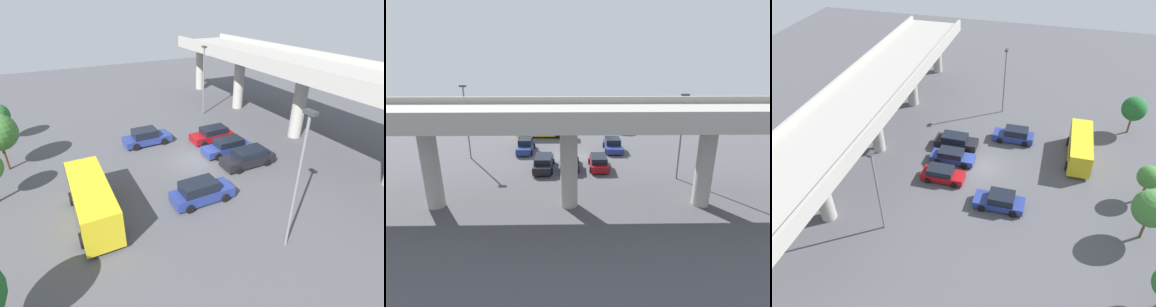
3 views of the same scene
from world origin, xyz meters
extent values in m
plane|color=#4C4C51|center=(0.00, 0.00, 0.00)|extent=(94.57, 94.57, 0.00)
cube|color=#9E9B93|center=(0.00, 11.98, 7.22)|extent=(42.33, 7.41, 0.90)
cube|color=#9E9B93|center=(0.00, 8.43, 7.95)|extent=(42.33, 0.30, 0.55)
cube|color=#9E9B93|center=(0.00, 15.54, 7.95)|extent=(42.33, 0.30, 0.55)
cylinder|color=#9E9B93|center=(-21.17, 11.98, 3.39)|extent=(1.33, 1.33, 6.77)
cylinder|color=#9E9B93|center=(-10.58, 11.98, 3.39)|extent=(1.33, 1.33, 6.77)
cylinder|color=#9E9B93|center=(0.00, 11.98, 3.39)|extent=(1.33, 1.33, 6.77)
cube|color=navy|center=(-5.36, -2.56, 0.52)|extent=(1.94, 4.67, 0.66)
cube|color=black|center=(-5.36, -2.78, 1.21)|extent=(1.78, 2.34, 0.72)
cylinder|color=black|center=(-6.35, -1.11, 0.34)|extent=(0.22, 0.69, 0.69)
cylinder|color=black|center=(-4.37, -1.11, 0.34)|extent=(0.22, 0.69, 0.69)
cylinder|color=black|center=(-6.35, -4.01, 0.34)|extent=(0.22, 0.69, 0.69)
cylinder|color=black|center=(-4.37, -4.01, 0.34)|extent=(0.22, 0.69, 0.69)
cube|color=maroon|center=(-3.03, 3.57, 0.51)|extent=(1.76, 4.33, 0.68)
cube|color=black|center=(-3.03, 3.81, 1.15)|extent=(1.62, 2.58, 0.59)
cylinder|color=black|center=(-2.13, 2.22, 0.31)|extent=(0.22, 0.61, 0.61)
cylinder|color=black|center=(-3.94, 2.22, 0.31)|extent=(0.22, 0.61, 0.61)
cylinder|color=black|center=(-2.13, 4.91, 0.31)|extent=(0.22, 0.61, 0.61)
cylinder|color=black|center=(-3.94, 4.91, 0.31)|extent=(0.22, 0.61, 0.61)
cube|color=navy|center=(0.03, 3.45, 0.51)|extent=(1.71, 4.72, 0.64)
cube|color=black|center=(0.03, 3.62, 1.14)|extent=(1.58, 2.60, 0.60)
cylinder|color=black|center=(0.91, 1.99, 0.35)|extent=(0.22, 0.70, 0.70)
cylinder|color=black|center=(-0.85, 1.99, 0.35)|extent=(0.22, 0.70, 0.70)
cylinder|color=black|center=(0.91, 4.91, 0.35)|extent=(0.22, 0.70, 0.70)
cylinder|color=black|center=(-0.85, 4.91, 0.35)|extent=(0.22, 0.70, 0.70)
cube|color=black|center=(2.78, 3.82, 0.55)|extent=(1.81, 4.79, 0.77)
cube|color=black|center=(2.78, 3.99, 1.23)|extent=(1.66, 2.82, 0.58)
cylinder|color=black|center=(3.71, 2.34, 0.31)|extent=(0.22, 0.61, 0.61)
cylinder|color=black|center=(1.86, 2.34, 0.31)|extent=(0.22, 0.61, 0.61)
cylinder|color=black|center=(3.71, 5.31, 0.31)|extent=(0.22, 0.61, 0.61)
cylinder|color=black|center=(1.86, 5.31, 0.31)|extent=(0.22, 0.61, 0.61)
cube|color=navy|center=(5.58, -2.21, 0.56)|extent=(1.70, 4.59, 0.77)
cube|color=black|center=(5.58, -2.53, 1.31)|extent=(1.57, 2.59, 0.73)
cylinder|color=black|center=(4.71, -0.78, 0.32)|extent=(0.22, 0.64, 0.64)
cylinder|color=black|center=(6.46, -0.78, 0.32)|extent=(0.22, 0.64, 0.64)
cylinder|color=black|center=(4.71, -3.63, 0.32)|extent=(0.22, 0.64, 0.64)
cylinder|color=black|center=(6.46, -3.63, 0.32)|extent=(0.22, 0.64, 0.64)
cube|color=gold|center=(4.08, -9.56, 1.49)|extent=(7.42, 2.25, 2.45)
cube|color=black|center=(4.08, -9.56, 2.36)|extent=(7.27, 2.30, 0.54)
cylinder|color=black|center=(1.78, -10.70, 0.47)|extent=(0.95, 0.29, 0.95)
cylinder|color=black|center=(1.78, -8.41, 0.47)|extent=(0.95, 0.29, 0.95)
cylinder|color=black|center=(6.38, -10.70, 0.47)|extent=(0.95, 0.29, 0.95)
cylinder|color=black|center=(6.38, -8.41, 0.47)|extent=(0.95, 0.29, 0.95)
cylinder|color=slate|center=(11.69, 0.12, 4.12)|extent=(0.16, 0.16, 8.23)
cube|color=#333338|center=(11.69, 0.12, 8.33)|extent=(0.70, 0.35, 0.20)
cylinder|color=slate|center=(-10.44, 6.67, 4.02)|extent=(0.16, 0.16, 8.03)
cube|color=#333338|center=(-10.44, 6.67, 8.13)|extent=(0.70, 0.35, 0.20)
cylinder|color=brown|center=(-12.41, -15.41, 0.94)|extent=(0.24, 0.24, 1.87)
cylinder|color=brown|center=(-5.89, -14.90, 1.07)|extent=(0.24, 0.24, 2.14)
camera|label=1|loc=(21.09, -10.93, 13.12)|focal=28.00mm
camera|label=2|loc=(-0.32, 33.62, 11.47)|focal=28.00mm
camera|label=3|loc=(-30.16, -5.76, 25.07)|focal=35.00mm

